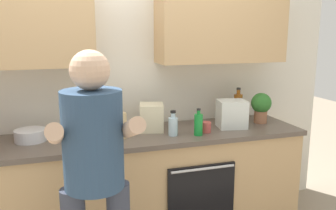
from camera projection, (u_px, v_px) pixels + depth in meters
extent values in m
cube|color=silver|center=(124.00, 86.00, 3.14)|extent=(4.00, 0.06, 2.50)
cube|color=tan|center=(15.00, 24.00, 2.61)|extent=(1.13, 0.32, 0.65)
cube|color=tan|center=(221.00, 25.00, 3.10)|extent=(1.13, 0.32, 0.65)
cube|color=tan|center=(135.00, 189.00, 2.97)|extent=(2.80, 0.60, 0.86)
cube|color=brown|center=(133.00, 137.00, 2.88)|extent=(2.84, 0.64, 0.04)
cube|color=black|center=(202.00, 195.00, 2.82)|extent=(0.56, 0.02, 0.50)
cylinder|color=silver|center=(203.00, 169.00, 2.75)|extent=(0.52, 0.02, 0.02)
cylinder|color=navy|center=(93.00, 140.00, 2.00)|extent=(0.34, 0.34, 0.56)
sphere|color=#D8AD8C|center=(90.00, 70.00, 1.92)|extent=(0.22, 0.22, 0.22)
cylinder|color=#D8AD8C|center=(55.00, 134.00, 1.81)|extent=(0.09, 0.31, 0.19)
cylinder|color=#D8AD8C|center=(132.00, 128.00, 1.93)|extent=(0.09, 0.31, 0.19)
cylinder|color=#198C33|center=(198.00, 125.00, 2.85)|extent=(0.07, 0.07, 0.17)
cylinder|color=#198C33|center=(199.00, 112.00, 2.83)|extent=(0.03, 0.03, 0.03)
cylinder|color=black|center=(199.00, 109.00, 2.83)|extent=(0.03, 0.03, 0.01)
cylinder|color=#8C4C14|center=(238.00, 108.00, 3.29)|extent=(0.08, 0.08, 0.25)
cylinder|color=#8C4C14|center=(238.00, 92.00, 3.26)|extent=(0.03, 0.03, 0.04)
cylinder|color=black|center=(239.00, 89.00, 3.25)|extent=(0.04, 0.04, 0.02)
cylinder|color=silver|center=(173.00, 127.00, 2.85)|extent=(0.08, 0.08, 0.15)
cylinder|color=silver|center=(173.00, 115.00, 2.83)|extent=(0.04, 0.04, 0.04)
cylinder|color=black|center=(173.00, 112.00, 2.82)|extent=(0.04, 0.04, 0.02)
cylinder|color=olive|center=(80.00, 122.00, 2.83)|extent=(0.06, 0.06, 0.22)
cylinder|color=olive|center=(79.00, 105.00, 2.80)|extent=(0.02, 0.02, 0.07)
cylinder|color=black|center=(79.00, 100.00, 2.79)|extent=(0.03, 0.03, 0.01)
cylinder|color=#BF4C47|center=(206.00, 127.00, 2.95)|extent=(0.08, 0.08, 0.09)
cylinder|color=silver|center=(30.00, 135.00, 2.71)|extent=(0.24, 0.24, 0.09)
cylinder|color=#9E6647|center=(260.00, 117.00, 3.25)|extent=(0.12, 0.12, 0.11)
sphere|color=#2D6B28|center=(261.00, 103.00, 3.22)|extent=(0.18, 0.18, 0.18)
cube|color=beige|center=(152.00, 117.00, 2.99)|extent=(0.24, 0.25, 0.23)
cube|color=tan|center=(110.00, 126.00, 2.77)|extent=(0.24, 0.21, 0.21)
cube|color=silver|center=(232.00, 114.00, 3.08)|extent=(0.27, 0.24, 0.24)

